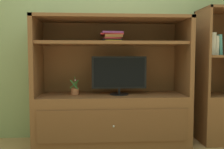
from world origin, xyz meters
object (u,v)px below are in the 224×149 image
upright_book_row (212,45)px  potted_plant (75,91)px  tv_monitor (119,74)px  bookshelf_tall (217,99)px  media_console (112,105)px  magazine_stack (112,37)px

upright_book_row → potted_plant: bearing=179.9°
tv_monitor → bookshelf_tall: bookshelf_tall is taller
media_console → potted_plant: size_ratio=8.24×
potted_plant → bookshelf_tall: (1.80, 0.01, -0.11)m
tv_monitor → magazine_stack: bearing=164.5°
tv_monitor → magazine_stack: size_ratio=2.00×
potted_plant → upright_book_row: size_ratio=0.81×
media_console → potted_plant: 0.49m
potted_plant → magazine_stack: (0.45, -0.00, 0.66)m
magazine_stack → media_console: bearing=113.4°
tv_monitor → bookshelf_tall: bearing=1.5°
media_console → tv_monitor: (0.09, -0.03, 0.38)m
magazine_stack → potted_plant: bearing=179.9°
magazine_stack → upright_book_row: bearing=-0.1°
potted_plant → upright_book_row: bearing=-0.1°
upright_book_row → magazine_stack: bearing=179.9°
tv_monitor → media_console: bearing=161.8°
bookshelf_tall → tv_monitor: bearing=-178.5°
tv_monitor → magazine_stack: 0.47m
potted_plant → upright_book_row: upright_book_row is taller
bookshelf_tall → potted_plant: bearing=-179.8°
media_console → tv_monitor: bearing=-18.2°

